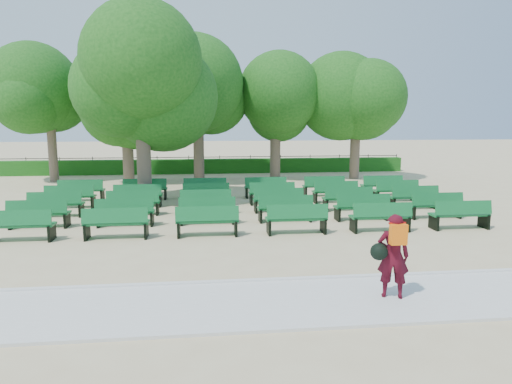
% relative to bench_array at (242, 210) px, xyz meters
% --- Properties ---
extents(ground, '(120.00, 120.00, 0.00)m').
position_rel_bench_array_xyz_m(ground, '(-1.34, -1.11, -0.09)').
color(ground, tan).
extents(paving, '(30.00, 2.20, 0.06)m').
position_rel_bench_array_xyz_m(paving, '(-1.34, -8.51, -0.06)').
color(paving, silver).
rests_on(paving, ground).
extents(curb, '(30.00, 0.12, 0.10)m').
position_rel_bench_array_xyz_m(curb, '(-1.34, -7.36, -0.04)').
color(curb, silver).
rests_on(curb, ground).
extents(hedge, '(26.00, 0.70, 0.90)m').
position_rel_bench_array_xyz_m(hedge, '(-1.34, 12.89, 0.36)').
color(hedge, '#1B5C17').
rests_on(hedge, ground).
extents(fence, '(26.00, 0.10, 1.02)m').
position_rel_bench_array_xyz_m(fence, '(-1.34, 13.29, -0.09)').
color(fence, black).
rests_on(fence, ground).
extents(tree_line, '(21.80, 6.80, 7.04)m').
position_rel_bench_array_xyz_m(tree_line, '(-1.34, 8.89, -0.09)').
color(tree_line, '#205C18').
rests_on(tree_line, ground).
extents(bench_array, '(1.86, 0.68, 1.15)m').
position_rel_bench_array_xyz_m(bench_array, '(0.00, 0.00, 0.00)').
color(bench_array, '#11622B').
rests_on(bench_array, ground).
extents(tree_among, '(4.91, 4.91, 6.92)m').
position_rel_bench_array_xyz_m(tree_among, '(-3.72, 1.93, 4.59)').
color(tree_among, brown).
rests_on(tree_among, ground).
extents(person, '(0.80, 0.55, 1.60)m').
position_rel_bench_array_xyz_m(person, '(2.08, -8.52, 0.79)').
color(person, '#410914').
rests_on(person, ground).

